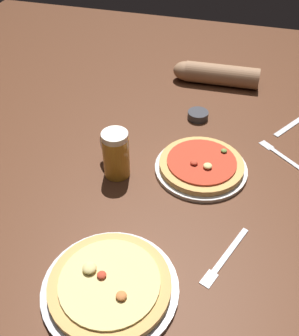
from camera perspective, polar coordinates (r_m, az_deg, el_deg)
ground_plane at (r=1.14m, az=-0.00°, el=-1.30°), size 2.40×2.40×0.03m
pizza_plate_near at (r=0.88m, az=-5.84°, el=-16.80°), size 0.30×0.30×0.05m
pizza_plate_far at (r=1.14m, az=7.60°, el=0.33°), size 0.27×0.27×0.05m
beer_mug_dark at (r=1.09m, az=-5.06°, el=2.12°), size 0.11×0.10×0.14m
ramekin_sauce at (r=1.36m, az=7.13°, el=7.72°), size 0.07×0.07×0.03m
fork_left at (r=0.95m, az=11.03°, el=-12.71°), size 0.09×0.19×0.01m
knife_right at (r=1.42m, az=20.62°, el=6.31°), size 0.14×0.20×0.01m
fork_spare at (r=1.25m, az=19.13°, el=1.55°), size 0.16×0.14×0.01m
diner_arm at (r=1.56m, az=9.29°, el=13.47°), size 0.33×0.09×0.08m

